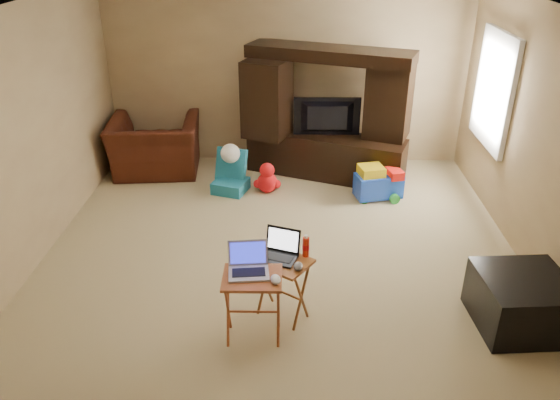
{
  "coord_description": "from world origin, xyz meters",
  "views": [
    {
      "loc": [
        0.14,
        -4.81,
        3.14
      ],
      "look_at": [
        0.0,
        -0.2,
        0.8
      ],
      "focal_mm": 35.0,
      "sensor_mm": 36.0,
      "label": 1
    }
  ],
  "objects_px": {
    "tray_table_right": "(283,288)",
    "plush_toy": "(267,178)",
    "entertainment_center": "(327,115)",
    "mouse_left": "(276,279)",
    "television": "(327,118)",
    "laptop_right": "(278,247)",
    "recliner": "(155,146)",
    "water_bottle": "(306,247)",
    "mouse_right": "(298,266)",
    "child_rocker": "(230,172)",
    "ottoman": "(521,302)",
    "push_toy": "(379,182)",
    "tray_table_left": "(253,308)",
    "laptop_left": "(248,262)"
  },
  "relations": [
    {
      "from": "television",
      "to": "laptop_left",
      "type": "xyz_separation_m",
      "value": [
        -0.78,
        -3.3,
        -0.1
      ]
    },
    {
      "from": "child_rocker",
      "to": "tray_table_left",
      "type": "bearing_deg",
      "value": -62.24
    },
    {
      "from": "recliner",
      "to": "ottoman",
      "type": "xyz_separation_m",
      "value": [
        3.9,
        -3.16,
        -0.15
      ]
    },
    {
      "from": "laptop_left",
      "to": "push_toy",
      "type": "bearing_deg",
      "value": 55.47
    },
    {
      "from": "plush_toy",
      "to": "mouse_right",
      "type": "relative_size",
      "value": 3.45
    },
    {
      "from": "laptop_right",
      "to": "plush_toy",
      "type": "bearing_deg",
      "value": 114.02
    },
    {
      "from": "tray_table_left",
      "to": "tray_table_right",
      "type": "relative_size",
      "value": 1.06
    },
    {
      "from": "entertainment_center",
      "to": "mouse_left",
      "type": "distance_m",
      "value": 3.5
    },
    {
      "from": "entertainment_center",
      "to": "water_bottle",
      "type": "bearing_deg",
      "value": -75.59
    },
    {
      "from": "tray_table_right",
      "to": "mouse_left",
      "type": "height_order",
      "value": "mouse_left"
    },
    {
      "from": "water_bottle",
      "to": "entertainment_center",
      "type": "bearing_deg",
      "value": 83.98
    },
    {
      "from": "entertainment_center",
      "to": "tray_table_left",
      "type": "xyz_separation_m",
      "value": [
        -0.75,
        -3.38,
        -0.57
      ]
    },
    {
      "from": "tray_table_left",
      "to": "mouse_right",
      "type": "xyz_separation_m",
      "value": [
        0.37,
        0.18,
        0.3
      ]
    },
    {
      "from": "child_rocker",
      "to": "ottoman",
      "type": "distance_m",
      "value": 3.81
    },
    {
      "from": "entertainment_center",
      "to": "child_rocker",
      "type": "bearing_deg",
      "value": -135.5
    },
    {
      "from": "tray_table_left",
      "to": "ottoman",
      "type": "bearing_deg",
      "value": 5.29
    },
    {
      "from": "recliner",
      "to": "tray_table_left",
      "type": "relative_size",
      "value": 1.91
    },
    {
      "from": "recliner",
      "to": "ottoman",
      "type": "bearing_deg",
      "value": 135.54
    },
    {
      "from": "mouse_left",
      "to": "plush_toy",
      "type": "bearing_deg",
      "value": 94.33
    },
    {
      "from": "recliner",
      "to": "water_bottle",
      "type": "distance_m",
      "value": 3.67
    },
    {
      "from": "television",
      "to": "plush_toy",
      "type": "bearing_deg",
      "value": 32.88
    },
    {
      "from": "plush_toy",
      "to": "laptop_right",
      "type": "bearing_deg",
      "value": -84.84
    },
    {
      "from": "television",
      "to": "recliner",
      "type": "height_order",
      "value": "television"
    },
    {
      "from": "tray_table_right",
      "to": "plush_toy",
      "type": "bearing_deg",
      "value": 129.66
    },
    {
      "from": "mouse_right",
      "to": "entertainment_center",
      "type": "bearing_deg",
      "value": 83.19
    },
    {
      "from": "child_rocker",
      "to": "mouse_left",
      "type": "bearing_deg",
      "value": -58.87
    },
    {
      "from": "television",
      "to": "tray_table_left",
      "type": "distance_m",
      "value": 3.46
    },
    {
      "from": "television",
      "to": "laptop_right",
      "type": "height_order",
      "value": "television"
    },
    {
      "from": "tray_table_right",
      "to": "water_bottle",
      "type": "distance_m",
      "value": 0.44
    },
    {
      "from": "television",
      "to": "mouse_left",
      "type": "height_order",
      "value": "television"
    },
    {
      "from": "laptop_right",
      "to": "mouse_left",
      "type": "bearing_deg",
      "value": -72.22
    },
    {
      "from": "ottoman",
      "to": "tray_table_right",
      "type": "height_order",
      "value": "tray_table_right"
    },
    {
      "from": "tray_table_left",
      "to": "entertainment_center",
      "type": "bearing_deg",
      "value": 76.71
    },
    {
      "from": "water_bottle",
      "to": "laptop_right",
      "type": "bearing_deg",
      "value": -165.71
    },
    {
      "from": "television",
      "to": "child_rocker",
      "type": "relative_size",
      "value": 1.64
    },
    {
      "from": "push_toy",
      "to": "mouse_left",
      "type": "bearing_deg",
      "value": -127.91
    },
    {
      "from": "recliner",
      "to": "child_rocker",
      "type": "distance_m",
      "value": 1.25
    },
    {
      "from": "tray_table_left",
      "to": "mouse_left",
      "type": "bearing_deg",
      "value": -21.01
    },
    {
      "from": "laptop_right",
      "to": "mouse_right",
      "type": "distance_m",
      "value": 0.24
    },
    {
      "from": "mouse_right",
      "to": "laptop_left",
      "type": "bearing_deg",
      "value": -159.68
    },
    {
      "from": "entertainment_center",
      "to": "mouse_right",
      "type": "xyz_separation_m",
      "value": [
        -0.38,
        -3.2,
        -0.27
      ]
    },
    {
      "from": "plush_toy",
      "to": "push_toy",
      "type": "distance_m",
      "value": 1.43
    },
    {
      "from": "tray_table_right",
      "to": "water_bottle",
      "type": "height_order",
      "value": "water_bottle"
    },
    {
      "from": "mouse_left",
      "to": "tray_table_right",
      "type": "bearing_deg",
      "value": 82.66
    },
    {
      "from": "tray_table_left",
      "to": "laptop_right",
      "type": "distance_m",
      "value": 0.54
    },
    {
      "from": "tray_table_left",
      "to": "tray_table_right",
      "type": "distance_m",
      "value": 0.38
    },
    {
      "from": "plush_toy",
      "to": "laptop_left",
      "type": "relative_size",
      "value": 1.26
    },
    {
      "from": "child_rocker",
      "to": "mouse_right",
      "type": "bearing_deg",
      "value": -54.12
    },
    {
      "from": "television",
      "to": "child_rocker",
      "type": "bearing_deg",
      "value": 21.4
    },
    {
      "from": "television",
      "to": "ottoman",
      "type": "xyz_separation_m",
      "value": [
        1.55,
        -3.09,
        -0.6
      ]
    }
  ]
}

